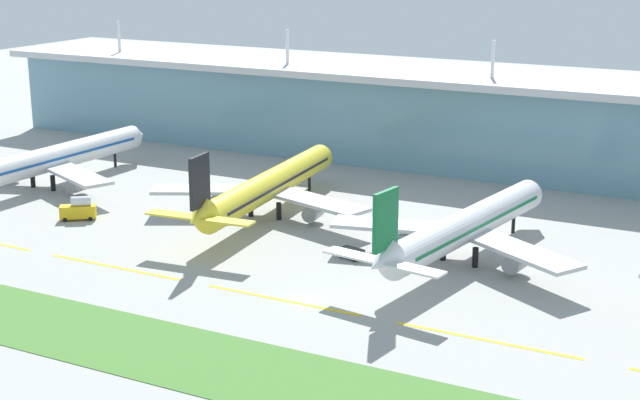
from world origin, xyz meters
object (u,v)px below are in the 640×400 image
airliner_nearest (46,160)px  airliner_near_middle (267,186)px  airliner_far_middle (464,227)px  pushback_tug (352,253)px  fuel_truck (79,209)px

airliner_nearest → airliner_near_middle: size_ratio=1.04×
airliner_far_middle → pushback_tug: 20.66m
airliner_nearest → airliner_far_middle: bearing=-2.7°
airliner_far_middle → airliner_near_middle: bearing=169.5°
fuel_truck → pushback_tug: fuel_truck is taller
pushback_tug → airliner_near_middle: bearing=149.1°
airliner_far_middle → pushback_tug: size_ratio=12.74×
airliner_near_middle → airliner_far_middle: bearing=-10.5°
airliner_nearest → airliner_near_middle: 57.13m
airliner_nearest → fuel_truck: (23.98, -16.68, -4.19)m
fuel_truck → pushback_tug: size_ratio=1.52×
airliner_far_middle → fuel_truck: (-78.53, -11.79, -4.18)m
airliner_nearest → airliner_far_middle: 102.63m
airliner_nearest → airliner_near_middle: (57.02, 3.51, -0.00)m
fuel_truck → pushback_tug: bearing=3.8°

